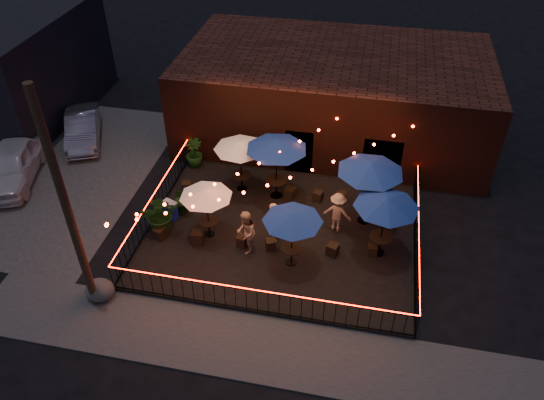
# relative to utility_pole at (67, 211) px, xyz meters

# --- Properties ---
(ground) EXTENTS (110.00, 110.00, 0.00)m
(ground) POSITION_rel_utility_pole_xyz_m (5.40, 2.60, -4.00)
(ground) COLOR black
(ground) RESTS_ON ground
(patio) EXTENTS (10.00, 8.00, 0.15)m
(patio) POSITION_rel_utility_pole_xyz_m (5.40, 4.60, -3.92)
(patio) COLOR black
(patio) RESTS_ON ground
(sidewalk) EXTENTS (18.00, 2.50, 0.05)m
(sidewalk) POSITION_rel_utility_pole_xyz_m (5.40, -0.65, -3.98)
(sidewalk) COLOR #3C3937
(sidewalk) RESTS_ON ground
(parking_lot) EXTENTS (11.00, 12.00, 0.02)m
(parking_lot) POSITION_rel_utility_pole_xyz_m (-6.60, 6.60, -3.99)
(parking_lot) COLOR #3C3937
(parking_lot) RESTS_ON ground
(brick_building) EXTENTS (14.00, 8.00, 4.00)m
(brick_building) POSITION_rel_utility_pole_xyz_m (6.40, 12.59, -2.00)
(brick_building) COLOR #36170E
(brick_building) RESTS_ON ground
(utility_pole) EXTENTS (0.26, 0.26, 8.00)m
(utility_pole) POSITION_rel_utility_pole_xyz_m (0.00, 0.00, 0.00)
(utility_pole) COLOR #322214
(utility_pole) RESTS_ON ground
(fence_front) EXTENTS (10.00, 0.04, 1.04)m
(fence_front) POSITION_rel_utility_pole_xyz_m (5.40, 0.60, -3.34)
(fence_front) COLOR black
(fence_front) RESTS_ON patio
(fence_left) EXTENTS (0.04, 8.00, 1.04)m
(fence_left) POSITION_rel_utility_pole_xyz_m (0.40, 4.60, -3.34)
(fence_left) COLOR black
(fence_left) RESTS_ON patio
(fence_right) EXTENTS (0.04, 8.00, 1.04)m
(fence_right) POSITION_rel_utility_pole_xyz_m (10.40, 4.60, -3.34)
(fence_right) COLOR black
(fence_right) RESTS_ON patio
(festoon_lights) EXTENTS (10.02, 8.72, 1.32)m
(festoon_lights) POSITION_rel_utility_pole_xyz_m (4.39, 4.30, -1.48)
(festoon_lights) COLOR #FF280E
(festoon_lights) RESTS_ON ground
(cafe_table_0) EXTENTS (2.43, 2.43, 2.14)m
(cafe_table_0) POSITION_rel_utility_pole_xyz_m (2.78, 3.89, -1.90)
(cafe_table_0) COLOR black
(cafe_table_0) RESTS_ON patio
(cafe_table_1) EXTENTS (2.62, 2.62, 2.36)m
(cafe_table_1) POSITION_rel_utility_pole_xyz_m (3.28, 6.91, -1.70)
(cafe_table_1) COLOR black
(cafe_table_1) RESTS_ON patio
(cafe_table_2) EXTENTS (2.37, 2.37, 2.29)m
(cafe_table_2) POSITION_rel_utility_pole_xyz_m (6.08, 3.03, -1.76)
(cafe_table_2) COLOR black
(cafe_table_2) RESTS_ON patio
(cafe_table_3) EXTENTS (2.94, 2.94, 2.70)m
(cafe_table_3) POSITION_rel_utility_pole_xyz_m (4.79, 6.73, -1.39)
(cafe_table_3) COLOR black
(cafe_table_3) RESTS_ON patio
(cafe_table_4) EXTENTS (2.58, 2.58, 2.52)m
(cafe_table_4) POSITION_rel_utility_pole_xyz_m (9.12, 4.19, -1.55)
(cafe_table_4) COLOR black
(cafe_table_4) RESTS_ON patio
(cafe_table_5) EXTENTS (3.17, 3.17, 2.74)m
(cafe_table_5) POSITION_rel_utility_pole_xyz_m (8.45, 5.87, -1.35)
(cafe_table_5) COLOR black
(cafe_table_5) RESTS_ON patio
(bistro_chair_0) EXTENTS (0.49, 0.49, 0.46)m
(bistro_chair_0) POSITION_rel_utility_pole_xyz_m (1.02, 3.31, -3.62)
(bistro_chair_0) COLOR black
(bistro_chair_0) RESTS_ON patio
(bistro_chair_1) EXTENTS (0.48, 0.48, 0.51)m
(bistro_chair_1) POSITION_rel_utility_pole_xyz_m (2.49, 3.37, -3.59)
(bistro_chair_1) COLOR black
(bistro_chair_1) RESTS_ON patio
(bistro_chair_2) EXTENTS (0.44, 0.44, 0.43)m
(bistro_chair_2) POSITION_rel_utility_pole_xyz_m (1.06, 6.30, -3.64)
(bistro_chair_2) COLOR black
(bistro_chair_2) RESTS_ON patio
(bistro_chair_3) EXTENTS (0.39, 0.39, 0.41)m
(bistro_chair_3) POSITION_rel_utility_pole_xyz_m (2.38, 5.82, -3.64)
(bistro_chair_3) COLOR black
(bistro_chair_3) RESTS_ON patio
(bistro_chair_4) EXTENTS (0.44, 0.44, 0.43)m
(bistro_chair_4) POSITION_rel_utility_pole_xyz_m (4.15, 3.56, -3.64)
(bistro_chair_4) COLOR black
(bistro_chair_4) RESTS_ON patio
(bistro_chair_5) EXTENTS (0.45, 0.45, 0.41)m
(bistro_chair_5) POSITION_rel_utility_pole_xyz_m (5.21, 3.59, -3.64)
(bistro_chair_5) COLOR black
(bistro_chair_5) RESTS_ON patio
(bistro_chair_6) EXTENTS (0.50, 0.50, 0.47)m
(bistro_chair_6) POSITION_rel_utility_pole_xyz_m (5.37, 6.74, -3.62)
(bistro_chair_6) COLOR black
(bistro_chair_6) RESTS_ON patio
(bistro_chair_7) EXTENTS (0.43, 0.43, 0.42)m
(bistro_chair_7) POSITION_rel_utility_pole_xyz_m (6.52, 6.80, -3.64)
(bistro_chair_7) COLOR black
(bistro_chair_7) RESTS_ON patio
(bistro_chair_8) EXTENTS (0.48, 0.48, 0.45)m
(bistro_chair_8) POSITION_rel_utility_pole_xyz_m (7.47, 3.76, -3.62)
(bistro_chair_8) COLOR black
(bistro_chair_8) RESTS_ON patio
(bistro_chair_9) EXTENTS (0.36, 0.36, 0.40)m
(bistro_chair_9) POSITION_rel_utility_pole_xyz_m (8.89, 4.05, -3.65)
(bistro_chair_9) COLOR black
(bistro_chair_9) RESTS_ON patio
(bistro_chair_10) EXTENTS (0.45, 0.45, 0.42)m
(bistro_chair_10) POSITION_rel_utility_pole_xyz_m (7.46, 6.93, -3.64)
(bistro_chair_10) COLOR black
(bistro_chair_10) RESTS_ON patio
(bistro_chair_11) EXTENTS (0.44, 0.44, 0.48)m
(bistro_chair_11) POSITION_rel_utility_pole_xyz_m (9.70, 7.16, -3.61)
(bistro_chair_11) COLOR black
(bistro_chair_11) RESTS_ON patio
(patron_a) EXTENTS (0.51, 0.67, 1.65)m
(patron_a) POSITION_rel_utility_pole_xyz_m (5.23, 4.18, -3.02)
(patron_a) COLOR #D2A58B
(patron_a) RESTS_ON patio
(patron_b) EXTENTS (0.83, 0.97, 1.76)m
(patron_b) POSITION_rel_utility_pole_xyz_m (4.37, 3.31, -2.97)
(patron_b) COLOR #D9B68F
(patron_b) RESTS_ON patio
(patron_c) EXTENTS (1.17, 0.81, 1.67)m
(patron_c) POSITION_rel_utility_pole_xyz_m (7.45, 5.16, -3.02)
(patron_c) COLOR tan
(patron_c) RESTS_ON patio
(potted_shrub_a) EXTENTS (1.70, 1.58, 1.55)m
(potted_shrub_a) POSITION_rel_utility_pole_xyz_m (0.96, 3.78, -3.07)
(potted_shrub_a) COLOR #17400E
(potted_shrub_a) RESTS_ON patio
(potted_shrub_b) EXTENTS (0.90, 0.82, 1.31)m
(potted_shrub_b) POSITION_rel_utility_pole_xyz_m (1.41, 4.88, -3.19)
(potted_shrub_b) COLOR #153C14
(potted_shrub_b) RESTS_ON patio
(potted_shrub_c) EXTENTS (0.86, 0.86, 1.33)m
(potted_shrub_c) POSITION_rel_utility_pole_xyz_m (0.80, 8.17, -3.19)
(potted_shrub_c) COLOR #0F400E
(potted_shrub_c) RESTS_ON patio
(cooler) EXTENTS (0.70, 0.62, 0.76)m
(cooler) POSITION_rel_utility_pole_xyz_m (0.99, 4.50, -3.46)
(cooler) COLOR #132AB6
(cooler) RESTS_ON patio
(boulder) EXTENTS (1.07, 0.95, 0.74)m
(boulder) POSITION_rel_utility_pole_xyz_m (0.09, 0.25, -3.63)
(boulder) COLOR #4A4A45
(boulder) RESTS_ON ground
(car_white) EXTENTS (3.11, 4.97, 1.58)m
(car_white) POSITION_rel_utility_pole_xyz_m (-6.57, 5.75, -3.21)
(car_white) COLOR silver
(car_white) RESTS_ON ground
(car_silver) EXTENTS (3.02, 4.33, 1.35)m
(car_silver) POSITION_rel_utility_pole_xyz_m (-5.15, 9.31, -3.32)
(car_silver) COLOR gray
(car_silver) RESTS_ON ground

